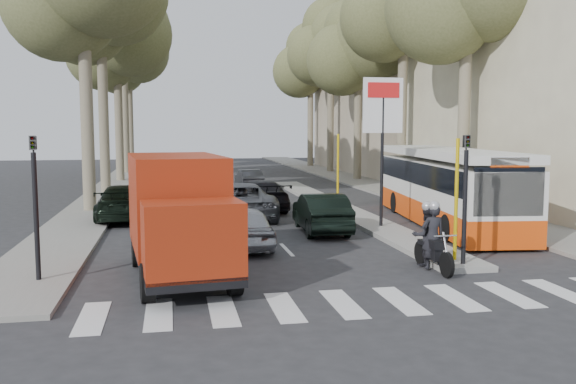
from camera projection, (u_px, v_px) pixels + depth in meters
The scene contains 27 objects.
ground at pixel (331, 262), 17.19m from camera, with size 120.00×120.00×0.00m, color #28282B.
sidewalk_right at pixel (357, 181), 43.22m from camera, with size 3.20×70.00×0.12m, color gray.
median_left at pixel (119, 181), 43.01m from camera, with size 2.40×64.00×0.12m, color gray.
traffic_island at pixel (338, 207), 28.53m from camera, with size 1.50×26.00×0.16m, color gray.
building_near at pixel (567, 25), 30.89m from camera, with size 11.00×18.00×18.00m, color beige.
building_far at pixel (404, 79), 52.48m from camera, with size 11.00×20.00×16.00m, color #B7A88E.
billboard at pixel (382, 130), 22.29m from camera, with size 1.50×12.10×5.60m.
traffic_light_island at pixel (466, 177), 16.08m from camera, with size 0.16×0.41×3.60m.
traffic_light_left at pixel (35, 182), 14.52m from camera, with size 0.16×0.41×3.60m.
tree_l_c at pixel (118, 37), 42.12m from camera, with size 7.40×7.20×13.71m.
tree_l_d at pixel (125, 30), 49.73m from camera, with size 7.40×7.20×15.66m.
tree_l_e at pixel (130, 54), 57.63m from camera, with size 7.40×7.20×14.49m.
tree_r_c at pixel (360, 45), 43.37m from camera, with size 7.40×7.20×13.32m.
tree_r_d at pixel (332, 41), 51.06m from camera, with size 7.40×7.20×14.88m.
tree_r_e at pixel (312, 60), 58.96m from camera, with size 7.40×7.20×14.10m.
silver_hatchback at pixel (243, 227), 19.25m from camera, with size 1.59×3.96×1.35m, color #ABAEB4.
dark_hatchback at pixel (321, 213), 22.18m from camera, with size 1.51×4.32×1.42m, color black.
queue_car_a at pixel (240, 200), 25.53m from camera, with size 2.50×5.41×1.50m, color #515359.
queue_car_b at pixel (258, 195), 27.92m from camera, with size 1.98×4.87×1.41m, color black.
queue_car_c at pixel (215, 180), 35.93m from camera, with size 1.72×4.27×1.45m, color #A7A9B0.
queue_car_d at pixel (249, 179), 37.83m from camera, with size 1.30×3.73×1.23m, color #494B51.
queue_car_e at pixel (124, 202), 25.07m from camera, with size 2.05×5.05×1.46m, color black.
red_truck at pixel (179, 214), 15.37m from camera, with size 2.76×5.96×3.07m.
city_bus at pixel (446, 184), 23.86m from camera, with size 3.78×11.57×2.99m.
motorcycle at pixel (430, 238), 16.31m from camera, with size 0.80×2.21×1.88m.
pedestrian_near at pixel (497, 203), 22.10m from camera, with size 1.10×0.54×1.88m, color #443652.
pedestrian_far at pixel (425, 182), 31.49m from camera, with size 1.14×0.51×1.77m, color #64574B.
Camera 1 is at (-4.40, -16.35, 3.77)m, focal length 38.00 mm.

